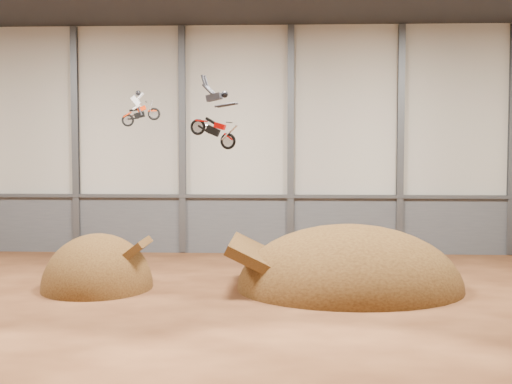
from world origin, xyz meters
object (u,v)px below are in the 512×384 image
(takeoff_ramp, at_px, (98,288))
(fmx_rider_a, at_px, (142,105))
(landing_ramp, at_px, (349,289))
(fmx_rider_b, at_px, (210,112))

(takeoff_ramp, distance_m, fmx_rider_a, 9.11)
(landing_ramp, relative_size, fmx_rider_b, 3.59)
(takeoff_ramp, relative_size, fmx_rider_a, 3.09)
(takeoff_ramp, distance_m, landing_ramp, 11.78)
(fmx_rider_a, bearing_deg, fmx_rider_b, -53.61)
(landing_ramp, bearing_deg, takeoff_ramp, -178.50)
(fmx_rider_b, bearing_deg, fmx_rider_a, 146.34)
(landing_ramp, distance_m, fmx_rider_a, 13.40)
(fmx_rider_a, distance_m, fmx_rider_b, 5.86)
(takeoff_ramp, relative_size, landing_ramp, 0.56)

